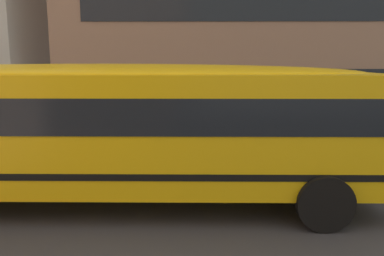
{
  "coord_description": "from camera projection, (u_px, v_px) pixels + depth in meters",
  "views": [
    {
      "loc": [
        2.4,
        -8.82,
        2.87
      ],
      "look_at": [
        2.28,
        -0.63,
        1.45
      ],
      "focal_mm": 36.86,
      "sensor_mm": 36.0,
      "label": 1
    }
  ],
  "objects": [
    {
      "name": "lane_centreline",
      "position": [
        95.0,
        184.0,
        9.22
      ],
      "size": [
        110.0,
        0.16,
        0.01
      ],
      "primitive_type": "cube",
      "color": "silver",
      "rests_on": "ground_plane"
    },
    {
      "name": "sidewalk_far",
      "position": [
        142.0,
        128.0,
        16.92
      ],
      "size": [
        120.0,
        3.0,
        0.01
      ],
      "primitive_type": "cube",
      "color": "gray",
      "rests_on": "ground_plane"
    },
    {
      "name": "school_bus",
      "position": [
        87.0,
        123.0,
        7.69
      ],
      "size": [
        12.54,
        2.96,
        2.8
      ],
      "rotation": [
        0.0,
        0.0,
        3.15
      ],
      "color": "yellow",
      "rests_on": "ground_plane"
    },
    {
      "name": "ground_plane",
      "position": [
        95.0,
        184.0,
        9.22
      ],
      "size": [
        400.0,
        400.0,
        0.0
      ],
      "primitive_type": "plane",
      "color": "#38383D"
    }
  ]
}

